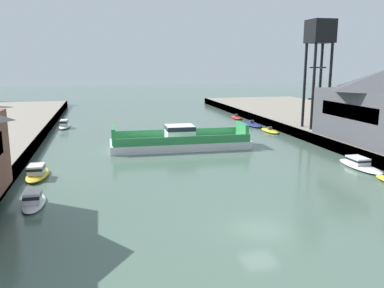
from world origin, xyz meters
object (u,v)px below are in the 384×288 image
Objects in this scene: moored_boat_near_right at (64,125)px; moored_boat_mid_left at (236,117)px; moored_boat_upstream_b at (359,164)px; moored_boat_far_left at (270,131)px; crane_tower at (320,42)px; moored_boat_near_left at (33,200)px; moored_boat_far_right at (37,173)px; moored_boat_mid_right at (252,124)px; chain_ferry at (180,141)px.

moored_boat_near_right is 1.17× the size of moored_boat_mid_left.
moored_boat_mid_left is at bearing 90.19° from moored_boat_upstream_b.
crane_tower reaches higher than moored_boat_far_left.
moored_boat_near_left reaches higher than moored_boat_far_left.
moored_boat_near_right reaches higher than moored_boat_far_right.
moored_boat_mid_right is 20.80m from crane_tower.
moored_boat_near_right reaches higher than moored_boat_mid_left.
moored_boat_mid_left is 0.87× the size of moored_boat_far_right.
crane_tower is (5.25, -23.23, 14.91)m from moored_boat_mid_left.
moored_boat_near_right is 35.50m from moored_boat_mid_right.
chain_ferry is at bearing 32.47° from moored_boat_far_right.
crane_tower is at bearing -49.90° from moored_boat_far_left.
moored_boat_far_right is at bearing -149.88° from moored_boat_far_left.
moored_boat_near_right is at bearing 91.06° from moored_boat_near_left.
moored_boat_far_right is at bearing 95.96° from moored_boat_near_left.
chain_ferry is 3.19× the size of moored_boat_far_right.
moored_boat_near_right is 0.87× the size of moored_boat_upstream_b.
chain_ferry is at bearing 50.31° from moored_boat_near_left.
moored_boat_upstream_b is at bearing -90.07° from moored_boat_far_left.
crane_tower is (39.89, 23.63, 14.68)m from moored_boat_near_left.
crane_tower is (40.82, 14.70, 14.66)m from moored_boat_far_right.
moored_boat_mid_left and moored_boat_mid_right have the same top height.
moored_boat_mid_right is (17.58, 16.85, -0.74)m from chain_ferry.
moored_boat_far_right is (-17.67, -11.24, -0.48)m from chain_ferry.
moored_boat_near_left is 50.47m from moored_boat_mid_right.
chain_ferry is 28.29m from moored_boat_near_right.
crane_tower is at bearing -24.75° from moored_boat_near_right.
moored_boat_far_right is at bearing -147.53° from chain_ferry.
moored_boat_upstream_b is (34.78, 4.67, -0.07)m from moored_boat_near_left.
moored_boat_far_right is at bearing -90.26° from moored_boat_near_right.
moored_boat_far_right reaches higher than moored_boat_mid_right.
moored_boat_upstream_b is at bearing -46.68° from moored_boat_near_right.
chain_ferry is at bearing -51.74° from moored_boat_near_right.
moored_boat_far_left is at bearing 27.71° from chain_ferry.
moored_boat_far_right is (-35.74, -20.74, 0.31)m from moored_boat_far_left.
moored_boat_mid_left is at bearing 88.09° from moored_boat_mid_right.
moored_boat_upstream_b is (0.47, -32.35, 0.16)m from moored_boat_mid_right.
moored_boat_mid_left is 0.74× the size of moored_boat_upstream_b.
moored_boat_mid_right is 45.07m from moored_boat_far_right.
moored_boat_mid_right is at bearing 47.17° from moored_boat_near_left.
moored_boat_upstream_b is (35.71, -4.26, -0.09)m from moored_boat_far_right.
chain_ferry is 3.66× the size of moored_boat_mid_left.
moored_boat_near_right is 0.37× the size of crane_tower.
moored_boat_mid_left is 52.00m from moored_boat_far_right.
moored_boat_far_left is at bearing -89.43° from moored_boat_mid_left.
crane_tower is (5.58, -13.39, 14.91)m from moored_boat_mid_right.
moored_boat_mid_right is (-0.33, -9.84, -0.00)m from moored_boat_mid_left.
moored_boat_mid_left is 9.85m from moored_boat_mid_right.
chain_ferry reaches higher than moored_boat_far_right.
moored_boat_far_right is at bearing 173.20° from moored_boat_upstream_b.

